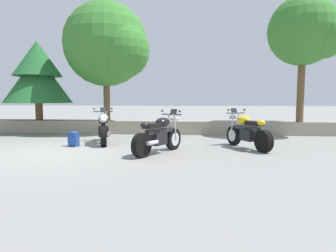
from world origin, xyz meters
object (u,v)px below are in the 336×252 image
Objects in this scene: motorcycle_black_centre at (159,135)px; motorcycle_yellow_far_right at (247,132)px; motorcycle_silver_near_left at (103,129)px; pine_tree_mid_left at (38,73)px; leafy_tree_mid_right at (109,46)px; rider_backpack at (74,139)px; leafy_tree_far_right at (307,32)px.

motorcycle_black_centre is 0.97× the size of motorcycle_yellow_far_right.
pine_tree_mid_left is (-3.79, 2.91, 2.11)m from motorcycle_silver_near_left.
motorcycle_yellow_far_right is at bearing -35.70° from leafy_tree_mid_right.
rider_backpack is at bearing -91.33° from leafy_tree_mid_right.
motorcycle_yellow_far_right reaches higher than rider_backpack.
motorcycle_silver_near_left is 5.22m from pine_tree_mid_left.
leafy_tree_far_right is at bearing 22.48° from rider_backpack.
motorcycle_yellow_far_right is 9.36m from pine_tree_mid_left.
leafy_tree_far_right is (2.81, 3.29, 3.59)m from motorcycle_yellow_far_right.
rider_backpack is (-0.72, -0.75, -0.24)m from motorcycle_silver_near_left.
motorcycle_silver_near_left is at bearing 171.57° from motorcycle_yellow_far_right.
motorcycle_black_centre reaches higher than rider_backpack.
motorcycle_yellow_far_right is at bearing 21.75° from motorcycle_black_centre.
rider_backpack is 0.09× the size of leafy_tree_mid_right.
rider_backpack is 0.14× the size of pine_tree_mid_left.
motorcycle_silver_near_left is 4.54m from leafy_tree_mid_right.
leafy_tree_far_right is at bearing 38.83° from motorcycle_black_centre.
motorcycle_silver_near_left is 0.59× the size of pine_tree_mid_left.
rider_backpack is 5.32m from pine_tree_mid_left.
motorcycle_yellow_far_right is 4.09× the size of rider_backpack.
leafy_tree_mid_right reaches higher than motorcycle_black_centre.
leafy_tree_far_right reaches higher than pine_tree_mid_left.
rider_backpack is 9.59m from leafy_tree_far_right.
pine_tree_mid_left is at bearing 141.81° from motorcycle_black_centre.
rider_backpack is (-2.79, 0.94, -0.24)m from motorcycle_black_centre.
leafy_tree_far_right reaches higher than motorcycle_silver_near_left.
motorcycle_yellow_far_right is 5.62m from leafy_tree_far_right.
leafy_tree_far_right is at bearing -3.33° from leafy_tree_mid_right.
rider_backpack is 5.20m from leafy_tree_mid_right.
pine_tree_mid_left is at bearing 129.88° from rider_backpack.
motorcycle_yellow_far_right is 7.22m from leafy_tree_mid_right.
motorcycle_silver_near_left is at bearing 140.67° from motorcycle_black_centre.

